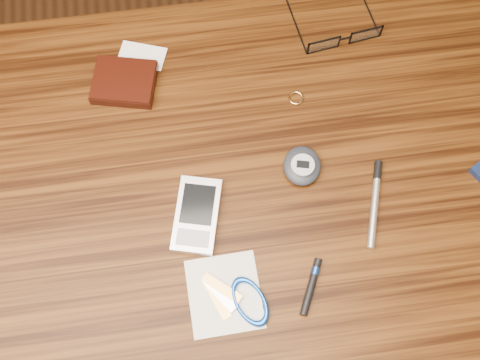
{
  "coord_description": "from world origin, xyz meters",
  "views": [
    {
      "loc": [
        0.01,
        -0.3,
        1.59
      ],
      "look_at": [
        0.05,
        0.02,
        0.76
      ],
      "focal_mm": 45.0,
      "sensor_mm": 36.0,
      "label": 1
    }
  ],
  "objects_px": {
    "desk": "(211,219)",
    "notepad_keys": "(238,298)",
    "eyeglasses": "(343,36)",
    "wallet_and_card": "(125,82)",
    "pedometer": "(302,166)",
    "silver_pen": "(375,197)",
    "pda_phone": "(197,215)"
  },
  "relations": [
    {
      "from": "desk",
      "to": "notepad_keys",
      "type": "xyz_separation_m",
      "value": [
        0.02,
        -0.15,
        0.11
      ]
    },
    {
      "from": "desk",
      "to": "notepad_keys",
      "type": "bearing_deg",
      "value": -81.16
    },
    {
      "from": "eyeglasses",
      "to": "notepad_keys",
      "type": "xyz_separation_m",
      "value": [
        -0.23,
        -0.39,
        -0.01
      ]
    },
    {
      "from": "wallet_and_card",
      "to": "pedometer",
      "type": "height_order",
      "value": "pedometer"
    },
    {
      "from": "eyeglasses",
      "to": "desk",
      "type": "bearing_deg",
      "value": -135.89
    },
    {
      "from": "wallet_and_card",
      "to": "eyeglasses",
      "type": "distance_m",
      "value": 0.36
    },
    {
      "from": "pedometer",
      "to": "wallet_and_card",
      "type": "bearing_deg",
      "value": 144.5
    },
    {
      "from": "wallet_and_card",
      "to": "desk",
      "type": "bearing_deg",
      "value": -62.65
    },
    {
      "from": "desk",
      "to": "pedometer",
      "type": "relative_size",
      "value": 13.33
    },
    {
      "from": "desk",
      "to": "silver_pen",
      "type": "relative_size",
      "value": 7.56
    },
    {
      "from": "eyeglasses",
      "to": "pedometer",
      "type": "xyz_separation_m",
      "value": [
        -0.1,
        -0.21,
        -0.0
      ]
    },
    {
      "from": "pda_phone",
      "to": "notepad_keys",
      "type": "relative_size",
      "value": 1.0
    },
    {
      "from": "pedometer",
      "to": "silver_pen",
      "type": "distance_m",
      "value": 0.12
    },
    {
      "from": "pedometer",
      "to": "silver_pen",
      "type": "bearing_deg",
      "value": -31.62
    },
    {
      "from": "notepad_keys",
      "to": "wallet_and_card",
      "type": "bearing_deg",
      "value": 110.01
    },
    {
      "from": "pedometer",
      "to": "pda_phone",
      "type": "bearing_deg",
      "value": -161.68
    },
    {
      "from": "pedometer",
      "to": "notepad_keys",
      "type": "bearing_deg",
      "value": -123.97
    },
    {
      "from": "notepad_keys",
      "to": "pedometer",
      "type": "bearing_deg",
      "value": 56.03
    },
    {
      "from": "wallet_and_card",
      "to": "silver_pen",
      "type": "height_order",
      "value": "wallet_and_card"
    },
    {
      "from": "pedometer",
      "to": "silver_pen",
      "type": "relative_size",
      "value": 0.57
    },
    {
      "from": "pda_phone",
      "to": "pedometer",
      "type": "xyz_separation_m",
      "value": [
        0.16,
        0.05,
        0.0
      ]
    },
    {
      "from": "desk",
      "to": "pda_phone",
      "type": "height_order",
      "value": "pda_phone"
    },
    {
      "from": "pda_phone",
      "to": "pedometer",
      "type": "relative_size",
      "value": 1.65
    },
    {
      "from": "eyeglasses",
      "to": "pedometer",
      "type": "bearing_deg",
      "value": -116.02
    },
    {
      "from": "notepad_keys",
      "to": "pda_phone",
      "type": "bearing_deg",
      "value": 108.8
    },
    {
      "from": "desk",
      "to": "pda_phone",
      "type": "xyz_separation_m",
      "value": [
        -0.02,
        -0.03,
        0.11
      ]
    },
    {
      "from": "wallet_and_card",
      "to": "eyeglasses",
      "type": "relative_size",
      "value": 0.9
    },
    {
      "from": "wallet_and_card",
      "to": "pedometer",
      "type": "bearing_deg",
      "value": -35.5
    },
    {
      "from": "pda_phone",
      "to": "pedometer",
      "type": "height_order",
      "value": "pedometer"
    },
    {
      "from": "eyeglasses",
      "to": "pedometer",
      "type": "distance_m",
      "value": 0.24
    },
    {
      "from": "pedometer",
      "to": "desk",
      "type": "bearing_deg",
      "value": -169.2
    },
    {
      "from": "wallet_and_card",
      "to": "pda_phone",
      "type": "xyz_separation_m",
      "value": [
        0.09,
        -0.23,
        -0.0
      ]
    }
  ]
}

